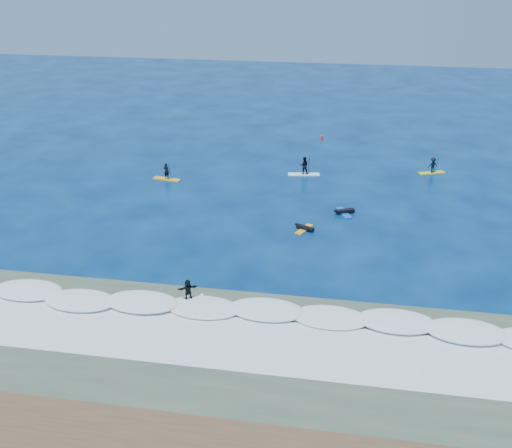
% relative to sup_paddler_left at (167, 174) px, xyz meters
% --- Properties ---
extents(ground, '(160.00, 160.00, 0.00)m').
position_rel_sup_paddler_left_xyz_m(ground, '(12.16, -11.61, -0.62)').
color(ground, '#031B47').
rests_on(ground, ground).
extents(shallow_water, '(90.00, 13.00, 0.01)m').
position_rel_sup_paddler_left_xyz_m(shallow_water, '(12.16, -25.61, -0.61)').
color(shallow_water, '#374B3A').
rests_on(shallow_water, ground).
extents(breaking_wave, '(40.00, 6.00, 0.30)m').
position_rel_sup_paddler_left_xyz_m(breaking_wave, '(12.16, -21.61, -0.62)').
color(breaking_wave, white).
rests_on(breaking_wave, ground).
extents(whitewater, '(34.00, 5.00, 0.02)m').
position_rel_sup_paddler_left_xyz_m(whitewater, '(12.16, -24.61, -0.62)').
color(whitewater, silver).
rests_on(whitewater, ground).
extents(sup_paddler_left, '(2.90, 1.20, 1.98)m').
position_rel_sup_paddler_left_xyz_m(sup_paddler_left, '(0.00, 0.00, 0.00)').
color(sup_paddler_left, gold).
rests_on(sup_paddler_left, ground).
extents(sup_paddler_center, '(3.26, 1.26, 2.23)m').
position_rel_sup_paddler_left_xyz_m(sup_paddler_center, '(13.34, 3.55, 0.21)').
color(sup_paddler_center, white).
rests_on(sup_paddler_center, ground).
extents(sup_paddler_right, '(2.80, 1.66, 1.93)m').
position_rel_sup_paddler_left_xyz_m(sup_paddler_right, '(26.24, 6.15, 0.13)').
color(sup_paddler_right, '#CBCE16').
rests_on(sup_paddler_right, ground).
extents(prone_paddler_near, '(1.64, 2.20, 0.45)m').
position_rel_sup_paddler_left_xyz_m(prone_paddler_near, '(14.50, -9.14, -0.47)').
color(prone_paddler_near, gold).
rests_on(prone_paddler_near, ground).
extents(prone_paddler_far, '(1.81, 2.41, 0.49)m').
position_rel_sup_paddler_left_xyz_m(prone_paddler_far, '(17.62, -5.33, -0.45)').
color(prone_paddler_far, '#184DB5').
rests_on(prone_paddler_far, ground).
extents(wave_surfer, '(2.08, 1.51, 1.49)m').
position_rel_sup_paddler_left_xyz_m(wave_surfer, '(8.01, -20.92, 0.22)').
color(wave_surfer, silver).
rests_on(wave_surfer, breaking_wave).
extents(marker_buoy, '(0.31, 0.31, 0.73)m').
position_rel_sup_paddler_left_xyz_m(marker_buoy, '(14.40, 15.76, -0.30)').
color(marker_buoy, red).
rests_on(marker_buoy, ground).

